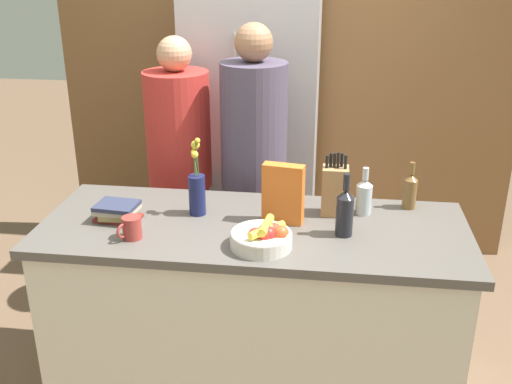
{
  "coord_description": "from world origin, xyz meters",
  "views": [
    {
      "loc": [
        0.32,
        -2.37,
        2.05
      ],
      "look_at": [
        0.0,
        0.09,
        1.03
      ],
      "focal_mm": 42.0,
      "sensor_mm": 36.0,
      "label": 1
    }
  ],
  "objects_px": {
    "refrigerator": "(253,127)",
    "cereal_box": "(283,194)",
    "knife_block": "(335,190)",
    "book_stack": "(118,211)",
    "person_at_sink": "(180,164)",
    "bottle_oil": "(345,211)",
    "bottle_vinegar": "(410,190)",
    "flower_vase": "(197,190)",
    "bottle_wine": "(364,196)",
    "fruit_bowl": "(263,237)",
    "coffee_mug": "(131,228)",
    "person_in_blue": "(254,164)"
  },
  "relations": [
    {
      "from": "refrigerator",
      "to": "coffee_mug",
      "type": "relative_size",
      "value": 17.77
    },
    {
      "from": "flower_vase",
      "to": "cereal_box",
      "type": "xyz_separation_m",
      "value": [
        0.4,
        -0.04,
        0.02
      ]
    },
    {
      "from": "person_in_blue",
      "to": "book_stack",
      "type": "bearing_deg",
      "value": -146.71
    },
    {
      "from": "cereal_box",
      "to": "person_at_sink",
      "type": "xyz_separation_m",
      "value": [
        -0.65,
        0.7,
        -0.14
      ]
    },
    {
      "from": "bottle_vinegar",
      "to": "knife_block",
      "type": "bearing_deg",
      "value": -161.8
    },
    {
      "from": "fruit_bowl",
      "to": "person_in_blue",
      "type": "distance_m",
      "value": 0.88
    },
    {
      "from": "cereal_box",
      "to": "book_stack",
      "type": "bearing_deg",
      "value": -174.04
    },
    {
      "from": "fruit_bowl",
      "to": "knife_block",
      "type": "relative_size",
      "value": 0.85
    },
    {
      "from": "book_stack",
      "to": "bottle_oil",
      "type": "relative_size",
      "value": 0.76
    },
    {
      "from": "fruit_bowl",
      "to": "knife_block",
      "type": "distance_m",
      "value": 0.47
    },
    {
      "from": "bottle_vinegar",
      "to": "person_in_blue",
      "type": "distance_m",
      "value": 0.88
    },
    {
      "from": "knife_block",
      "to": "bottle_wine",
      "type": "height_order",
      "value": "knife_block"
    },
    {
      "from": "person_in_blue",
      "to": "bottle_oil",
      "type": "bearing_deg",
      "value": -75.38
    },
    {
      "from": "bottle_wine",
      "to": "book_stack",
      "type": "bearing_deg",
      "value": -168.9
    },
    {
      "from": "coffee_mug",
      "to": "person_in_blue",
      "type": "height_order",
      "value": "person_in_blue"
    },
    {
      "from": "flower_vase",
      "to": "bottle_vinegar",
      "type": "xyz_separation_m",
      "value": [
        0.97,
        0.2,
        -0.03
      ]
    },
    {
      "from": "bottle_oil",
      "to": "bottle_wine",
      "type": "distance_m",
      "value": 0.25
    },
    {
      "from": "fruit_bowl",
      "to": "book_stack",
      "type": "xyz_separation_m",
      "value": [
        -0.68,
        0.18,
        -0.0
      ]
    },
    {
      "from": "bottle_oil",
      "to": "person_at_sink",
      "type": "relative_size",
      "value": 0.17
    },
    {
      "from": "cereal_box",
      "to": "person_in_blue",
      "type": "height_order",
      "value": "person_in_blue"
    },
    {
      "from": "book_stack",
      "to": "person_at_sink",
      "type": "distance_m",
      "value": 0.78
    },
    {
      "from": "knife_block",
      "to": "cereal_box",
      "type": "bearing_deg",
      "value": -152.38
    },
    {
      "from": "bottle_wine",
      "to": "person_at_sink",
      "type": "bearing_deg",
      "value": 151.01
    },
    {
      "from": "bottle_oil",
      "to": "bottle_vinegar",
      "type": "height_order",
      "value": "bottle_oil"
    },
    {
      "from": "refrigerator",
      "to": "coffee_mug",
      "type": "xyz_separation_m",
      "value": [
        -0.31,
        -1.51,
        -0.02
      ]
    },
    {
      "from": "knife_block",
      "to": "bottle_vinegar",
      "type": "relative_size",
      "value": 1.32
    },
    {
      "from": "flower_vase",
      "to": "bottle_vinegar",
      "type": "bearing_deg",
      "value": 11.5
    },
    {
      "from": "bottle_vinegar",
      "to": "person_in_blue",
      "type": "relative_size",
      "value": 0.13
    },
    {
      "from": "coffee_mug",
      "to": "bottle_wine",
      "type": "height_order",
      "value": "bottle_wine"
    },
    {
      "from": "knife_block",
      "to": "book_stack",
      "type": "xyz_separation_m",
      "value": [
        -0.96,
        -0.19,
        -0.08
      ]
    },
    {
      "from": "book_stack",
      "to": "coffee_mug",
      "type": "bearing_deg",
      "value": -54.59
    },
    {
      "from": "bottle_oil",
      "to": "bottle_vinegar",
      "type": "relative_size",
      "value": 1.23
    },
    {
      "from": "cereal_box",
      "to": "person_at_sink",
      "type": "relative_size",
      "value": 0.17
    },
    {
      "from": "refrigerator",
      "to": "person_at_sink",
      "type": "relative_size",
      "value": 1.2
    },
    {
      "from": "refrigerator",
      "to": "cereal_box",
      "type": "distance_m",
      "value": 1.3
    },
    {
      "from": "fruit_bowl",
      "to": "person_in_blue",
      "type": "bearing_deg",
      "value": 100.14
    },
    {
      "from": "knife_block",
      "to": "cereal_box",
      "type": "xyz_separation_m",
      "value": [
        -0.23,
        -0.12,
        0.02
      ]
    },
    {
      "from": "knife_block",
      "to": "book_stack",
      "type": "height_order",
      "value": "knife_block"
    },
    {
      "from": "refrigerator",
      "to": "bottle_oil",
      "type": "relative_size",
      "value": 7.02
    },
    {
      "from": "fruit_bowl",
      "to": "cereal_box",
      "type": "height_order",
      "value": "cereal_box"
    },
    {
      "from": "fruit_bowl",
      "to": "person_at_sink",
      "type": "relative_size",
      "value": 0.16
    },
    {
      "from": "knife_block",
      "to": "flower_vase",
      "type": "xyz_separation_m",
      "value": [
        -0.62,
        -0.08,
        0.0
      ]
    },
    {
      "from": "bottle_oil",
      "to": "person_at_sink",
      "type": "distance_m",
      "value": 1.22
    },
    {
      "from": "bottle_oil",
      "to": "flower_vase",
      "type": "bearing_deg",
      "value": 168.78
    },
    {
      "from": "bottle_wine",
      "to": "knife_block",
      "type": "bearing_deg",
      "value": -171.3
    },
    {
      "from": "knife_block",
      "to": "refrigerator",
      "type": "bearing_deg",
      "value": 114.74
    },
    {
      "from": "refrigerator",
      "to": "cereal_box",
      "type": "height_order",
      "value": "refrigerator"
    },
    {
      "from": "bottle_oil",
      "to": "coffee_mug",
      "type": "bearing_deg",
      "value": -170.33
    },
    {
      "from": "knife_block",
      "to": "person_in_blue",
      "type": "xyz_separation_m",
      "value": [
        -0.44,
        0.5,
        -0.07
      ]
    },
    {
      "from": "knife_block",
      "to": "flower_vase",
      "type": "bearing_deg",
      "value": -172.42
    }
  ]
}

